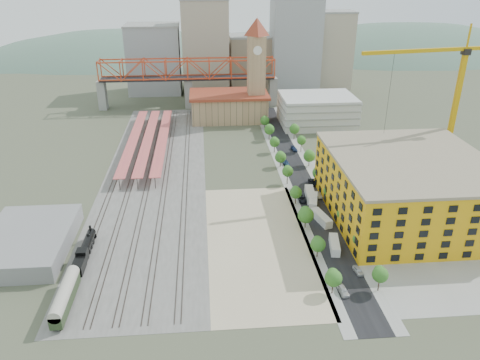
{
  "coord_description": "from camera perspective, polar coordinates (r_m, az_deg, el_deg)",
  "views": [
    {
      "loc": [
        -18.23,
        -140.75,
        69.77
      ],
      "look_at": [
        -7.44,
        -11.98,
        10.0
      ],
      "focal_mm": 35.0,
      "sensor_mm": 36.0,
      "label": 1
    }
  ],
  "objects": [
    {
      "name": "construction_pad",
      "position": [
        153.11,
        20.27,
        -3.96
      ],
      "size": [
        50.0,
        90.0,
        0.06
      ],
      "primitive_type": "cube",
      "color": "gray",
      "rests_on": "ground"
    },
    {
      "name": "locomotive",
      "position": [
        129.91,
        -18.36,
        -8.12
      ],
      "size": [
        2.62,
        20.22,
        5.06
      ],
      "color": "black",
      "rests_on": "ground"
    },
    {
      "name": "construction_building",
      "position": [
        147.82,
        19.75,
        -0.84
      ],
      "size": [
        44.6,
        50.6,
        18.8
      ],
      "color": "#EBB013",
      "rests_on": "ground"
    },
    {
      "name": "coach",
      "position": [
        113.64,
        -20.55,
        -13.15
      ],
      "size": [
        2.9,
        16.85,
        5.29
      ],
      "color": "#24331C",
      "rests_on": "ground"
    },
    {
      "name": "car_6",
      "position": [
        164.4,
        8.76,
        -0.31
      ],
      "size": [
        3.34,
        5.81,
        1.52
      ],
      "primitive_type": "imported",
      "rotation": [
        0.0,
        0.0,
        -0.16
      ],
      "color": "black",
      "rests_on": "ground"
    },
    {
      "name": "car_1",
      "position": [
        145.0,
        8.27,
        -3.89
      ],
      "size": [
        1.56,
        4.45,
        1.47
      ],
      "primitive_type": "imported",
      "rotation": [
        0.0,
        0.0,
        -0.0
      ],
      "color": "#98979C",
      "rests_on": "ground"
    },
    {
      "name": "clock_tower",
      "position": [
        226.06,
        2.02,
        14.34
      ],
      "size": [
        12.0,
        12.0,
        52.0
      ],
      "color": "tan",
      "rests_on": "ground"
    },
    {
      "name": "car_0",
      "position": [
        114.26,
        12.44,
        -13.01
      ],
      "size": [
        2.29,
        4.77,
        1.57
      ],
      "primitive_type": "imported",
      "rotation": [
        0.0,
        0.0,
        0.1
      ],
      "color": "#BABABA",
      "rests_on": "ground"
    },
    {
      "name": "car_7",
      "position": [
        193.93,
        6.62,
        3.78
      ],
      "size": [
        2.51,
        4.92,
        1.37
      ],
      "primitive_type": "imported",
      "rotation": [
        0.0,
        0.0,
        0.13
      ],
      "color": "navy",
      "rests_on": "ground"
    },
    {
      "name": "skyline",
      "position": [
        288.08,
        0.41,
        15.44
      ],
      "size": [
        133.0,
        46.0,
        60.0
      ],
      "color": "#9EA0A3",
      "rests_on": "ground"
    },
    {
      "name": "parking_garage",
      "position": [
        226.49,
        9.36,
        8.4
      ],
      "size": [
        34.0,
        26.0,
        14.0
      ],
      "primitive_type": "cube",
      "color": "silver",
      "rests_on": "ground"
    },
    {
      "name": "car_5",
      "position": [
        156.0,
        9.54,
        -1.83
      ],
      "size": [
        1.85,
        4.41,
        1.42
      ],
      "primitive_type": "imported",
      "rotation": [
        0.0,
        0.0,
        0.08
      ],
      "color": "gray",
      "rests_on": "ground"
    },
    {
      "name": "truss_bridge",
      "position": [
        251.06,
        -6.4,
        12.97
      ],
      "size": [
        94.0,
        9.6,
        25.6
      ],
      "color": "gray",
      "rests_on": "ground"
    },
    {
      "name": "dirt_lot",
      "position": [
        130.39,
        2.24,
        -7.53
      ],
      "size": [
        28.0,
        67.0,
        0.06
      ],
      "primitive_type": "cube",
      "color": "tan",
      "rests_on": "ground"
    },
    {
      "name": "car_4",
      "position": [
        121.66,
        14.2,
        -10.66
      ],
      "size": [
        2.16,
        4.21,
        1.37
      ],
      "primitive_type": "imported",
      "rotation": [
        0.0,
        0.0,
        0.14
      ],
      "color": "#BBBBBB",
      "rests_on": "ground"
    },
    {
      "name": "platform_canopies",
      "position": [
        198.37,
        -11.15,
        4.98
      ],
      "size": [
        16.0,
        80.0,
        4.12
      ],
      "color": "#D86053",
      "rests_on": "ground"
    },
    {
      "name": "car_2",
      "position": [
        152.64,
        7.56,
        -2.32
      ],
      "size": [
        2.4,
        5.05,
        1.39
      ],
      "primitive_type": "imported",
      "rotation": [
        0.0,
        0.0,
        -0.02
      ],
      "color": "black",
      "rests_on": "ground"
    },
    {
      "name": "street_trees",
      "position": [
        165.18,
        7.63,
        -0.4
      ],
      "size": [
        15.4,
        124.4,
        8.0
      ],
      "color": "#345F1C",
      "rests_on": "ground"
    },
    {
      "name": "distant_hills",
      "position": [
        432.35,
        3.97,
        4.56
      ],
      "size": [
        647.0,
        264.0,
        227.0
      ],
      "color": "#4C6B59",
      "rests_on": "ground"
    },
    {
      "name": "station_hall",
      "position": [
        231.9,
        -1.35,
        9.03
      ],
      "size": [
        38.0,
        24.0,
        13.1
      ],
      "color": "tan",
      "rests_on": "ground"
    },
    {
      "name": "site_trailer_d",
      "position": [
        154.39,
        8.54,
        -1.77
      ],
      "size": [
        3.71,
        10.24,
        2.74
      ],
      "primitive_type": "cube",
      "rotation": [
        0.0,
        0.0,
        -0.11
      ],
      "color": "silver",
      "rests_on": "ground"
    },
    {
      "name": "sidewalk_west",
      "position": [
        173.06,
        5.18,
        0.95
      ],
      "size": [
        3.0,
        170.0,
        0.04
      ],
      "primitive_type": "cube",
      "color": "gray",
      "rests_on": "ground"
    },
    {
      "name": "rail_tracks",
      "position": [
        174.0,
        -10.84,
        0.77
      ],
      "size": [
        26.56,
        160.0,
        0.18
      ],
      "color": "#382B23",
      "rests_on": "ground"
    },
    {
      "name": "site_trailer_c",
      "position": [
        150.57,
        8.91,
        -2.56
      ],
      "size": [
        4.75,
        9.68,
        2.56
      ],
      "primitive_type": "cube",
      "rotation": [
        0.0,
        0.0,
        -0.26
      ],
      "color": "silver",
      "rests_on": "ground"
    },
    {
      "name": "site_trailer_a",
      "position": [
        129.31,
        11.44,
        -7.76
      ],
      "size": [
        3.77,
        9.01,
        2.39
      ],
      "primitive_type": "cube",
      "rotation": [
        0.0,
        0.0,
        -0.17
      ],
      "color": "silver",
      "rests_on": "ground"
    },
    {
      "name": "warehouse",
      "position": [
        138.11,
        -24.49,
        -6.82
      ],
      "size": [
        22.0,
        32.0,
        5.0
      ],
      "primitive_type": "cube",
      "color": "gray",
      "rests_on": "ground"
    },
    {
      "name": "sidewalk_east",
      "position": [
        175.22,
        8.73,
        1.06
      ],
      "size": [
        3.0,
        170.0,
        0.04
      ],
      "primitive_type": "cube",
      "color": "gray",
      "rests_on": "ground"
    },
    {
      "name": "tower_crane",
      "position": [
        171.59,
        24.23,
        10.19
      ],
      "size": [
        49.21,
        9.64,
        52.92
      ],
      "color": "gold",
      "rests_on": "ground"
    },
    {
      "name": "ground",
      "position": [
        158.15,
        2.32,
        -1.38
      ],
      "size": [
        400.0,
        400.0,
        0.0
      ],
      "primitive_type": "plane",
      "color": "#474C38",
      "rests_on": "ground"
    },
    {
      "name": "ballast_strip",
      "position": [
        173.85,
        -10.25,
        0.75
      ],
      "size": [
        36.0,
        165.0,
        0.06
      ],
      "primitive_type": "cube",
      "color": "#605E59",
      "rests_on": "ground"
    },
    {
      "name": "street_asphalt",
      "position": [
        174.05,
        6.97,
        1.01
      ],
      "size": [
        12.0,
        170.0,
        0.06
      ],
      "primitive_type": "cube",
      "color": "black",
      "rests_on": "ground"
    },
    {
      "name": "car_3",
      "position": [
        179.75,
        5.59,
        2.12
      ],
      "size": [
        2.9,
        5.42,
        1.49
      ],
      "primitive_type": "imported",
      "rotation": [
        0.0,
        0.0,
        0.16
      ],
      "color": "navy",
      "rests_on": "ground"
    },
    {
      "name": "site_trailer_b",
      "position": [
        141.27,
        9.89,
        -4.59
      ],
      "size": [
        4.7,
        9.62,
        2.55
      ],
      "primitive_type": "cube",
      "rotation": [
        0.0,
        0.0,
        0.25
      ],
      "color": "silver",
      "rests_on": "ground"
    }
  ]
}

